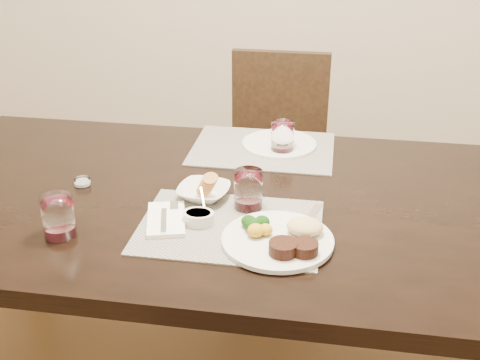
% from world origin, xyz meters
% --- Properties ---
extents(dining_table, '(2.00, 1.00, 0.75)m').
position_xyz_m(dining_table, '(0.00, 0.00, 0.67)').
color(dining_table, black).
rests_on(dining_table, ground).
extents(chair_far, '(0.42, 0.42, 0.90)m').
position_xyz_m(chair_far, '(0.00, 0.93, 0.50)').
color(chair_far, black).
rests_on(chair_far, ground).
extents(placemat_near, '(0.46, 0.34, 0.00)m').
position_xyz_m(placemat_near, '(-0.01, -0.16, 0.75)').
color(placemat_near, gray).
rests_on(placemat_near, dining_table).
extents(placemat_far, '(0.46, 0.34, 0.00)m').
position_xyz_m(placemat_far, '(0.01, 0.35, 0.75)').
color(placemat_far, gray).
rests_on(placemat_far, dining_table).
extents(dinner_plate, '(0.27, 0.27, 0.05)m').
position_xyz_m(dinner_plate, '(0.14, -0.22, 0.77)').
color(dinner_plate, silver).
rests_on(dinner_plate, placemat_near).
extents(napkin_fork, '(0.14, 0.19, 0.02)m').
position_xyz_m(napkin_fork, '(-0.17, -0.17, 0.76)').
color(napkin_fork, white).
rests_on(napkin_fork, placemat_near).
extents(steak_knife, '(0.06, 0.26, 0.01)m').
position_xyz_m(steak_knife, '(0.19, -0.18, 0.76)').
color(steak_knife, silver).
rests_on(steak_knife, placemat_near).
extents(cracker_bowl, '(0.16, 0.16, 0.06)m').
position_xyz_m(cracker_bowl, '(-0.10, -0.02, 0.77)').
color(cracker_bowl, silver).
rests_on(cracker_bowl, placemat_near).
extents(sauce_ramekin, '(0.08, 0.12, 0.06)m').
position_xyz_m(sauce_ramekin, '(-0.09, -0.16, 0.77)').
color(sauce_ramekin, silver).
rests_on(sauce_ramekin, placemat_near).
extents(wine_glass_near, '(0.08, 0.08, 0.11)m').
position_xyz_m(wine_glass_near, '(0.03, -0.06, 0.80)').
color(wine_glass_near, white).
rests_on(wine_glass_near, placemat_near).
extents(far_plate, '(0.25, 0.25, 0.01)m').
position_xyz_m(far_plate, '(0.06, 0.38, 0.76)').
color(far_plate, silver).
rests_on(far_plate, placemat_far).
extents(wine_glass_far, '(0.07, 0.07, 0.10)m').
position_xyz_m(wine_glass_far, '(0.08, 0.32, 0.80)').
color(wine_glass_far, white).
rests_on(wine_glass_far, placemat_far).
extents(wine_glass_side, '(0.08, 0.08, 0.11)m').
position_xyz_m(wine_glass_side, '(-0.41, -0.27, 0.80)').
color(wine_glass_side, white).
rests_on(wine_glass_side, dining_table).
extents(salt_cellar, '(0.05, 0.05, 0.02)m').
position_xyz_m(salt_cellar, '(-0.47, -0.00, 0.76)').
color(salt_cellar, white).
rests_on(salt_cellar, dining_table).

